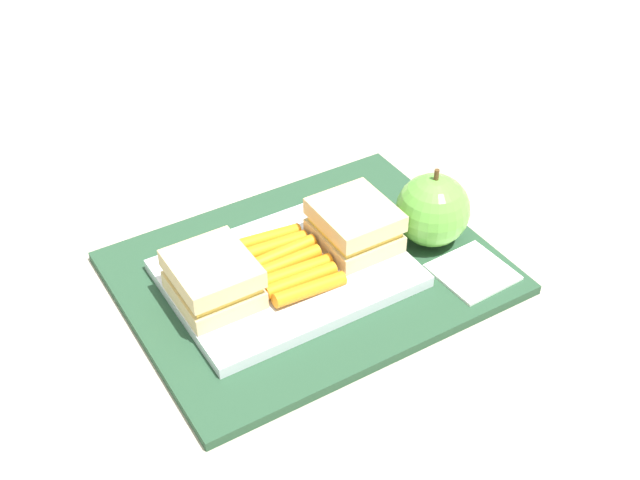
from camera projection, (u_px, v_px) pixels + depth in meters
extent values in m
plane|color=#B7AD99|center=(309.00, 277.00, 0.82)|extent=(2.40, 2.40, 0.00)
cube|color=#284C33|center=(309.00, 273.00, 0.82)|extent=(0.36, 0.28, 0.01)
cube|color=white|center=(287.00, 273.00, 0.80)|extent=(0.23, 0.17, 0.01)
cube|color=#DBC189|center=(214.00, 290.00, 0.76)|extent=(0.07, 0.08, 0.02)
cube|color=#F4CC4C|center=(213.00, 279.00, 0.75)|extent=(0.07, 0.07, 0.01)
cube|color=#DBC189|center=(212.00, 269.00, 0.74)|extent=(0.07, 0.08, 0.02)
cube|color=#DBC189|center=(354.00, 235.00, 0.82)|extent=(0.07, 0.08, 0.02)
cube|color=#F4CC4C|center=(355.00, 225.00, 0.82)|extent=(0.07, 0.07, 0.01)
cube|color=#DBC189|center=(355.00, 215.00, 0.81)|extent=(0.07, 0.08, 0.02)
cylinder|color=orange|center=(310.00, 289.00, 0.76)|extent=(0.08, 0.01, 0.02)
cylinder|color=orange|center=(301.00, 280.00, 0.77)|extent=(0.08, 0.01, 0.02)
cylinder|color=orange|center=(297.00, 271.00, 0.78)|extent=(0.08, 0.01, 0.02)
cylinder|color=orange|center=(285.00, 264.00, 0.79)|extent=(0.08, 0.01, 0.01)
cylinder|color=orange|center=(281.00, 254.00, 0.80)|extent=(0.08, 0.01, 0.02)
cylinder|color=orange|center=(273.00, 247.00, 0.81)|extent=(0.08, 0.01, 0.02)
cylinder|color=orange|center=(266.00, 238.00, 0.82)|extent=(0.08, 0.01, 0.02)
sphere|color=#66B742|center=(433.00, 210.00, 0.83)|extent=(0.08, 0.08, 0.08)
cylinder|color=brown|center=(437.00, 175.00, 0.80)|extent=(0.01, 0.00, 0.01)
cube|color=white|center=(473.00, 272.00, 0.81)|extent=(0.07, 0.07, 0.00)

